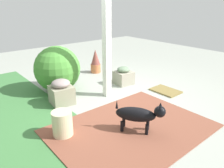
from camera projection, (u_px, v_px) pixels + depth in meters
ground_plane at (116, 98)px, 4.51m from camera, size 12.00×12.00×0.00m
brick_path at (131, 128)px, 3.42m from camera, size 1.80×2.40×0.02m
porch_pillar at (107, 36)px, 4.20m from camera, size 0.13×0.13×2.47m
stone_planter_nearest at (123, 76)px, 5.21m from camera, size 0.42×0.43×0.43m
stone_planter_far at (61, 92)px, 4.20m from camera, size 0.46×0.46×0.49m
round_shrub at (57, 69)px, 4.73m from camera, size 0.99×0.99×0.99m
terracotta_pot_spiky at (96, 62)px, 6.02m from camera, size 0.27×0.27×0.64m
dog at (139, 114)px, 3.25m from camera, size 0.67×0.55×0.51m
ceramic_urn at (62, 124)px, 3.19m from camera, size 0.30×0.30×0.40m
doormat at (166, 91)px, 4.83m from camera, size 0.61×0.44×0.03m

